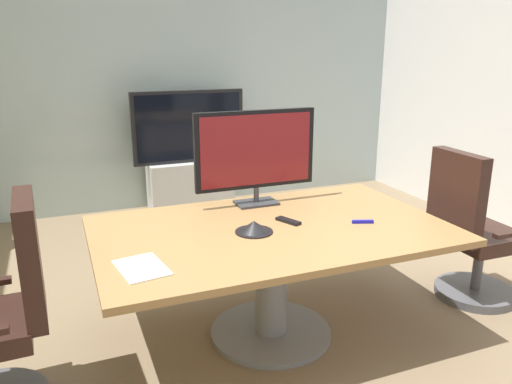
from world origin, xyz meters
TOP-DOWN VIEW (x-y plane):
  - ground_plane at (0.00, 0.00)m, footprint 6.69×6.69m
  - wall_back_glass_partition at (0.00, 2.81)m, footprint 5.69×0.10m
  - conference_table at (-0.02, -0.18)m, footprint 2.08×1.27m
  - office_chair_left at (-1.51, -0.31)m, footprint 0.60×0.58m
  - office_chair_right at (1.47, -0.27)m, footprint 0.60×0.58m
  - tv_monitor at (0.06, 0.29)m, footprint 0.84×0.18m
  - wall_display_unit at (0.16, 2.45)m, footprint 1.20×0.36m
  - conference_phone at (-0.15, -0.22)m, footprint 0.22×0.22m
  - remote_control at (0.11, -0.14)m, footprint 0.11×0.18m
  - whiteboard_marker at (0.52, -0.32)m, footprint 0.13×0.06m
  - paper_notepad at (-0.84, -0.47)m, footprint 0.25×0.33m

SIDE VIEW (x-z plane):
  - ground_plane at x=0.00m, z-range 0.00..0.00m
  - wall_display_unit at x=0.16m, z-range -0.21..1.10m
  - office_chair_left at x=-1.51m, z-range -0.09..1.00m
  - office_chair_right at x=1.47m, z-range -0.09..1.00m
  - conference_table at x=-0.02m, z-range 0.20..0.92m
  - paper_notepad at x=-0.84m, z-range 0.72..0.73m
  - remote_control at x=0.11m, z-range 0.72..0.74m
  - whiteboard_marker at x=0.52m, z-range 0.72..0.74m
  - conference_phone at x=-0.15m, z-range 0.72..0.79m
  - tv_monitor at x=0.06m, z-range 0.76..1.40m
  - wall_back_glass_partition at x=0.00m, z-range 0.00..2.81m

